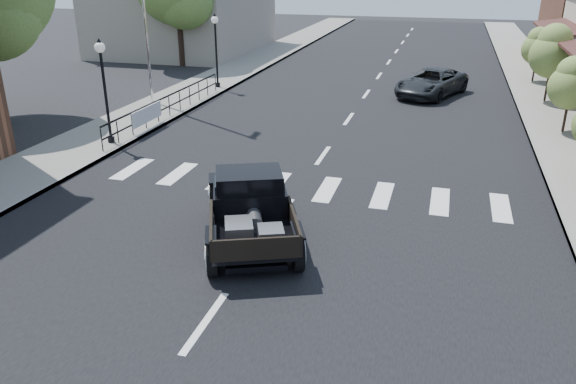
# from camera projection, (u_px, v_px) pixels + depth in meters

# --- Properties ---
(ground) EXTENTS (120.00, 120.00, 0.00)m
(ground) POSITION_uv_depth(u_px,v_px,m) (257.00, 249.00, 13.05)
(ground) COLOR black
(ground) RESTS_ON ground
(road) EXTENTS (14.00, 80.00, 0.02)m
(road) POSITION_uv_depth(u_px,v_px,m) (360.00, 103.00, 26.39)
(road) COLOR black
(road) RESTS_ON ground
(road_markings) EXTENTS (12.00, 60.00, 0.06)m
(road_markings) POSITION_uv_depth(u_px,v_px,m) (340.00, 132.00, 21.95)
(road_markings) COLOR silver
(road_markings) RESTS_ON ground
(sidewalk_left) EXTENTS (3.00, 80.00, 0.15)m
(sidewalk_left) POSITION_uv_depth(u_px,v_px,m) (194.00, 91.00, 28.51)
(sidewalk_left) COLOR gray
(sidewalk_left) RESTS_ON ground
(sidewalk_right) EXTENTS (3.00, 80.00, 0.15)m
(sidewalk_right) POSITION_uv_depth(u_px,v_px,m) (555.00, 114.00, 24.21)
(sidewalk_right) COLOR gray
(sidewalk_right) RESTS_ON ground
(low_building_left) EXTENTS (10.00, 12.00, 5.00)m
(low_building_left) POSITION_uv_depth(u_px,v_px,m) (185.00, 16.00, 40.79)
(low_building_left) COLOR #9E9384
(low_building_left) RESTS_ON ground
(railing) EXTENTS (0.08, 10.00, 1.00)m
(railing) POSITION_uv_depth(u_px,v_px,m) (169.00, 104.00, 23.54)
(railing) COLOR black
(railing) RESTS_ON sidewalk_left
(banner) EXTENTS (0.04, 2.20, 0.60)m
(banner) POSITION_uv_depth(u_px,v_px,m) (148.00, 121.00, 21.82)
(banner) COLOR silver
(banner) RESTS_ON sidewalk_left
(lamp_post_b) EXTENTS (0.36, 0.36, 3.65)m
(lamp_post_b) POSITION_uv_depth(u_px,v_px,m) (105.00, 92.00, 19.56)
(lamp_post_b) COLOR black
(lamp_post_b) RESTS_ON sidewalk_left
(lamp_post_c) EXTENTS (0.36, 0.36, 3.65)m
(lamp_post_c) POSITION_uv_depth(u_px,v_px,m) (216.00, 51.00, 28.45)
(lamp_post_c) COLOR black
(lamp_post_c) RESTS_ON sidewalk_left
(big_tree_far) EXTENTS (5.24, 5.24, 7.69)m
(big_tree_far) POSITION_uv_depth(u_px,v_px,m) (178.00, 3.00, 34.31)
(big_tree_far) COLOR #557632
(big_tree_far) RESTS_ON ground
(small_tree_c) EXTENTS (1.65, 1.65, 2.76)m
(small_tree_c) POSITION_uv_depth(u_px,v_px,m) (569.00, 96.00, 20.97)
(small_tree_c) COLOR olive
(small_tree_c) RESTS_ON sidewalk_right
(small_tree_d) EXTENTS (2.03, 2.03, 3.38)m
(small_tree_d) POSITION_uv_depth(u_px,v_px,m) (551.00, 65.00, 25.50)
(small_tree_d) COLOR olive
(small_tree_d) RESTS_ON sidewalk_right
(small_tree_e) EXTENTS (1.65, 1.65, 2.76)m
(small_tree_e) POSITION_uv_depth(u_px,v_px,m) (536.00, 55.00, 29.98)
(small_tree_e) COLOR olive
(small_tree_e) RESTS_ON sidewalk_right
(hotrod_pickup) EXTENTS (3.92, 5.28, 1.66)m
(hotrod_pickup) POSITION_uv_depth(u_px,v_px,m) (250.00, 206.00, 13.31)
(hotrod_pickup) COLOR black
(hotrod_pickup) RESTS_ON ground
(second_car) EXTENTS (3.79, 5.18, 1.31)m
(second_car) POSITION_uv_depth(u_px,v_px,m) (431.00, 83.00, 27.55)
(second_car) COLOR black
(second_car) RESTS_ON ground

